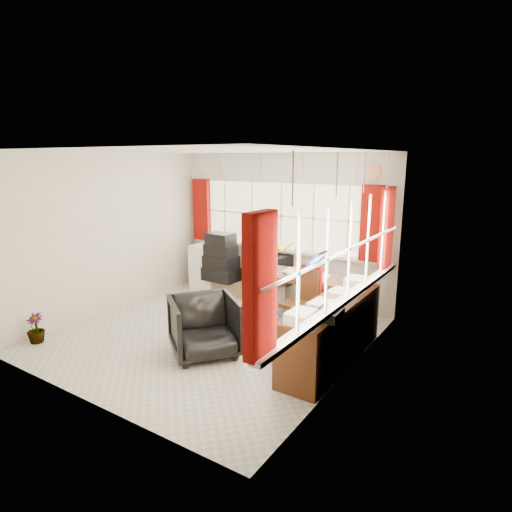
{
  "coord_description": "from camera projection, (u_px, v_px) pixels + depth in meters",
  "views": [
    {
      "loc": [
        3.58,
        -4.35,
        2.41
      ],
      "look_at": [
        0.4,
        0.55,
        1.07
      ],
      "focal_mm": 30.0,
      "sensor_mm": 36.0,
      "label": 1
    }
  ],
  "objects": [
    {
      "name": "hifi_stack",
      "position": [
        221.0,
        259.0,
        7.66
      ],
      "size": [
        0.65,
        0.43,
        0.87
      ],
      "color": "black",
      "rests_on": "tv_bench"
    },
    {
      "name": "window_right",
      "position": [
        345.0,
        293.0,
        4.75
      ],
      "size": [
        0.12,
        3.7,
        3.6
      ],
      "color": "beige",
      "rests_on": "room_walls"
    },
    {
      "name": "window_back",
      "position": [
        280.0,
        245.0,
        7.37
      ],
      "size": [
        3.7,
        0.12,
        3.6
      ],
      "color": "beige",
      "rests_on": "room_walls"
    },
    {
      "name": "task_chair",
      "position": [
        304.0,
        300.0,
        5.81
      ],
      "size": [
        0.48,
        0.51,
        0.99
      ],
      "color": "black",
      "rests_on": "ground"
    },
    {
      "name": "spray_bottle_a",
      "position": [
        279.0,
        296.0,
        7.13
      ],
      "size": [
        0.16,
        0.16,
        0.32
      ],
      "primitive_type": "imported",
      "rotation": [
        0.0,
        0.0,
        0.36
      ],
      "color": "silver",
      "rests_on": "ground"
    },
    {
      "name": "file_tray",
      "position": [
        329.0,
        314.0,
        4.5
      ],
      "size": [
        0.26,
        0.33,
        0.11
      ],
      "primitive_type": "cube",
      "rotation": [
        0.0,
        0.0,
        0.06
      ],
      "color": "black",
      "rests_on": "credenza"
    },
    {
      "name": "radiator",
      "position": [
        274.0,
        305.0,
        6.55
      ],
      "size": [
        0.37,
        0.2,
        0.53
      ],
      "color": "white",
      "rests_on": "ground"
    },
    {
      "name": "spray_bottle_b",
      "position": [
        261.0,
        298.0,
        7.27
      ],
      "size": [
        0.11,
        0.11,
        0.19
      ],
      "primitive_type": "imported",
      "rotation": [
        0.0,
        0.0,
        -0.44
      ],
      "color": "#8DD2CE",
      "rests_on": "ground"
    },
    {
      "name": "room_walls",
      "position": [
        208.0,
        229.0,
        5.65
      ],
      "size": [
        4.0,
        4.0,
        4.0
      ],
      "color": "beige",
      "rests_on": "ground"
    },
    {
      "name": "tv_bench",
      "position": [
        247.0,
        289.0,
        7.66
      ],
      "size": [
        1.4,
        0.5,
        0.25
      ],
      "primitive_type": "cube",
      "color": "olive",
      "rests_on": "ground"
    },
    {
      "name": "curtains",
      "position": [
        302.0,
        229.0,
        5.93
      ],
      "size": [
        3.83,
        3.83,
        1.15
      ],
      "color": "maroon",
      "rests_on": "room_walls"
    },
    {
      "name": "overhead_cabinets",
      "position": [
        309.0,
        170.0,
        5.77
      ],
      "size": [
        3.98,
        3.98,
        0.48
      ],
      "color": "silver",
      "rests_on": "room_walls"
    },
    {
      "name": "flower_vase",
      "position": [
        36.0,
        328.0,
        5.68
      ],
      "size": [
        0.29,
        0.29,
        0.4
      ],
      "primitive_type": "imported",
      "rotation": [
        0.0,
        0.0,
        0.37
      ],
      "color": "black",
      "rests_on": "ground"
    },
    {
      "name": "crt_tv",
      "position": [
        273.0,
        269.0,
        7.43
      ],
      "size": [
        0.67,
        0.63,
        0.54
      ],
      "color": "black",
      "rests_on": "tv_bench"
    },
    {
      "name": "ground",
      "position": [
        211.0,
        334.0,
        5.99
      ],
      "size": [
        4.0,
        4.0,
        0.0
      ],
      "primitive_type": "plane",
      "color": "beige",
      "rests_on": "ground"
    },
    {
      "name": "desk",
      "position": [
        299.0,
        296.0,
        6.32
      ],
      "size": [
        1.33,
        0.7,
        0.79
      ],
      "color": "#572914",
      "rests_on": "ground"
    },
    {
      "name": "mini_fridge",
      "position": [
        207.0,
        267.0,
        8.0
      ],
      "size": [
        0.51,
        0.51,
        0.84
      ],
      "color": "white",
      "rests_on": "ground"
    },
    {
      "name": "credenza",
      "position": [
        332.0,
        330.0,
        5.15
      ],
      "size": [
        0.5,
        2.0,
        0.85
      ],
      "color": "#572914",
      "rests_on": "ground"
    },
    {
      "name": "office_chair",
      "position": [
        204.0,
        327.0,
        5.3
      ],
      "size": [
        1.13,
        1.12,
        0.74
      ],
      "primitive_type": "imported",
      "rotation": [
        0.0,
        0.0,
        0.92
      ],
      "color": "black",
      "rests_on": "ground"
    },
    {
      "name": "desk_lamp",
      "position": [
        296.0,
        251.0,
        6.32
      ],
      "size": [
        0.19,
        0.17,
        0.45
      ],
      "color": "yellow",
      "rests_on": "desk"
    }
  ]
}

